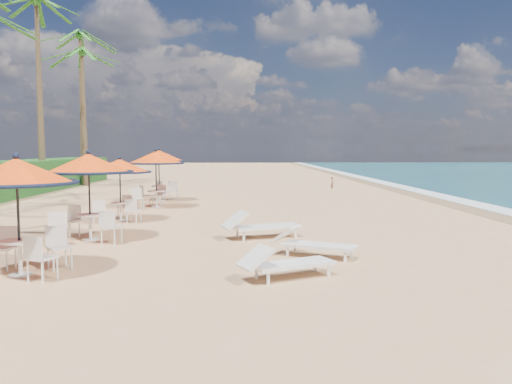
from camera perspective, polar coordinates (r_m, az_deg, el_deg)
The scene contains 15 objects.
ground at distance 10.47m, azimuth 4.38°, elevation -8.66°, with size 160.00×160.00×0.00m, color tan.
foam_strip at distance 22.78m, azimuth 25.39°, elevation -1.74°, with size 1.20×140.00×0.04m, color white.
wetsand_band at distance 22.39m, azimuth 23.34°, elevation -1.78°, with size 1.40×140.00×0.02m, color olive.
station_0 at distance 10.62m, azimuth -25.41°, elevation 0.61°, with size 2.29×2.29×2.39m.
station_1 at distance 14.02m, azimuth -18.75°, elevation 1.91°, with size 2.34×2.34×2.44m.
station_2 at distance 17.55m, azimuth -15.32°, elevation 2.02°, with size 2.13×2.17×2.22m.
station_3 at distance 21.31m, azimuth -11.52°, elevation 3.07°, with size 2.37×2.37×2.47m.
station_4 at distance 24.01m, azimuth -10.92°, elevation 3.54°, with size 2.41×2.41×2.51m.
lounger_near at distance 9.54m, azimuth 3.22°, elevation -8.05°, with size 1.95×1.32×0.67m.
lounger_mid at distance 11.53m, azimuth 6.26°, elevation -5.77°, with size 1.98×1.42×0.69m.
lounger_far at distance 13.79m, azimuth 0.34°, elevation -3.81°, with size 2.27×1.34×0.78m.
palm_5 at distance 33.22m, azimuth -23.78°, elevation 18.22°, with size 5.00×5.00×11.26m.
palm_6 at distance 36.14m, azimuth -19.25°, elevation 14.00°, with size 5.00×5.00×9.12m.
palm_7 at distance 38.80m, azimuth -19.44°, elevation 15.57°, with size 5.00×5.00×10.70m.
person at distance 30.83m, azimuth 8.72°, elevation 1.06°, with size 0.30×0.20×0.82m, color brown.
Camera 1 is at (-1.12, -10.11, 2.46)m, focal length 35.00 mm.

